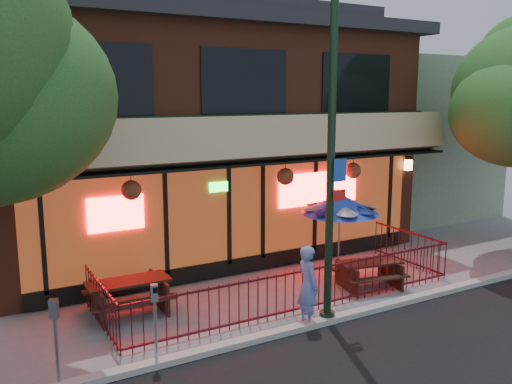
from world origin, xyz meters
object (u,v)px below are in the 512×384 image
(picnic_table_left, at_px, (129,292))
(parking_meter_far, at_px, (55,329))
(picnic_table_right, at_px, (369,270))
(patio_umbrella, at_px, (340,204))
(pedestrian, at_px, (308,286))
(parking_meter_near, at_px, (155,311))
(street_light, at_px, (331,172))

(picnic_table_left, height_order, parking_meter_far, parking_meter_far)
(picnic_table_right, bearing_deg, patio_umbrella, 99.46)
(pedestrian, height_order, parking_meter_far, pedestrian)
(pedestrian, bearing_deg, parking_meter_near, 95.71)
(street_light, bearing_deg, parking_meter_far, 179.97)
(picnic_table_left, distance_m, picnic_table_right, 5.75)
(patio_umbrella, relative_size, parking_meter_far, 1.50)
(picnic_table_right, height_order, pedestrian, pedestrian)
(picnic_table_left, distance_m, parking_meter_far, 3.14)
(picnic_table_right, bearing_deg, parking_meter_near, -169.32)
(picnic_table_right, xyz_separation_m, parking_meter_near, (-5.84, -1.10, 0.56))
(pedestrian, bearing_deg, patio_umbrella, -44.68)
(picnic_table_left, xyz_separation_m, parking_meter_far, (-1.89, -2.45, 0.54))
(street_light, relative_size, parking_meter_near, 4.77)
(street_light, height_order, parking_meter_far, street_light)
(picnic_table_left, bearing_deg, parking_meter_far, -127.66)
(parking_meter_far, bearing_deg, patio_umbrella, 16.07)
(street_light, relative_size, pedestrian, 4.15)
(parking_meter_far, bearing_deg, picnic_table_right, 8.37)
(picnic_table_right, height_order, patio_umbrella, patio_umbrella)
(picnic_table_left, xyz_separation_m, pedestrian, (3.02, -2.40, 0.35))
(parking_meter_near, bearing_deg, pedestrian, 0.88)
(picnic_table_left, bearing_deg, pedestrian, -38.45)
(pedestrian, bearing_deg, picnic_table_right, -62.99)
(patio_umbrella, bearing_deg, parking_meter_near, -159.62)
(picnic_table_left, bearing_deg, parking_meter_near, -95.70)
(street_light, distance_m, pedestrian, 2.35)
(pedestrian, relative_size, parking_meter_near, 1.15)
(patio_umbrella, distance_m, pedestrian, 3.35)
(street_light, xyz_separation_m, patio_umbrella, (1.94, 2.11, -1.20))
(picnic_table_right, xyz_separation_m, pedestrian, (-2.57, -1.05, 0.41))
(patio_umbrella, height_order, pedestrian, patio_umbrella)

